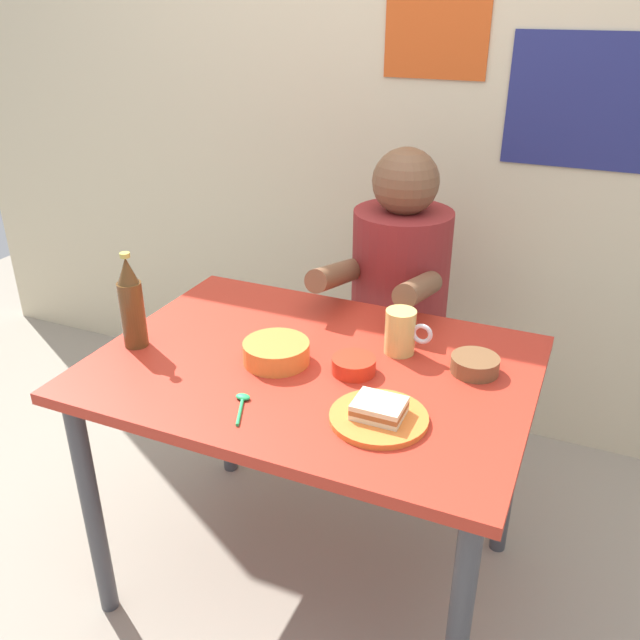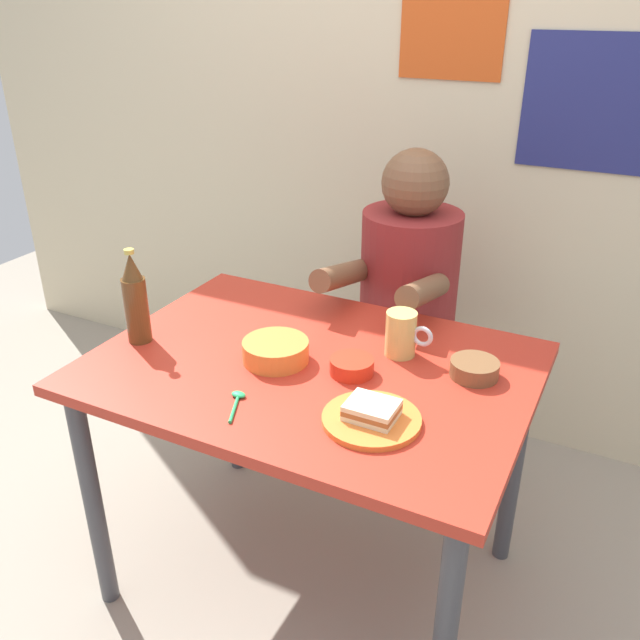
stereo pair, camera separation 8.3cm
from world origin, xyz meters
TOP-DOWN VIEW (x-y plane):
  - ground_plane at (0.00, 0.00)m, footprint 6.00×6.00m
  - wall_back at (0.00, 1.05)m, footprint 4.40×0.09m
  - dining_table at (0.00, 0.00)m, footprint 1.10×0.80m
  - stool at (0.03, 0.63)m, footprint 0.34×0.34m
  - person_seated at (0.03, 0.62)m, footprint 0.33×0.56m
  - plate_orange at (0.24, -0.17)m, footprint 0.22×0.22m
  - sandwich at (0.24, -0.17)m, footprint 0.11×0.09m
  - beer_mug at (0.19, 0.15)m, footprint 0.13×0.08m
  - beer_bottle at (-0.47, -0.10)m, footprint 0.06×0.06m
  - condiment_bowl_brown at (0.39, 0.12)m, footprint 0.12×0.12m
  - soup_bowl_orange at (-0.09, -0.03)m, footprint 0.17×0.17m
  - sauce_bowl_chili at (0.11, 0.00)m, footprint 0.11×0.11m
  - spoon at (-0.07, -0.24)m, footprint 0.06×0.11m

SIDE VIEW (x-z plane):
  - ground_plane at x=0.00m, z-range 0.00..0.00m
  - stool at x=0.03m, z-range 0.12..0.57m
  - dining_table at x=0.00m, z-range 0.28..1.02m
  - spoon at x=-0.07m, z-range 0.74..0.75m
  - plate_orange at x=0.24m, z-range 0.74..0.75m
  - sauce_bowl_chili at x=0.11m, z-range 0.74..0.78m
  - condiment_bowl_brown at x=0.39m, z-range 0.74..0.78m
  - person_seated at x=0.03m, z-range 0.41..1.13m
  - soup_bowl_orange at x=-0.09m, z-range 0.74..0.80m
  - sandwich at x=0.24m, z-range 0.75..0.79m
  - beer_mug at x=0.19m, z-range 0.74..0.86m
  - beer_bottle at x=-0.47m, z-range 0.73..0.99m
  - wall_back at x=0.00m, z-range 0.00..2.60m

